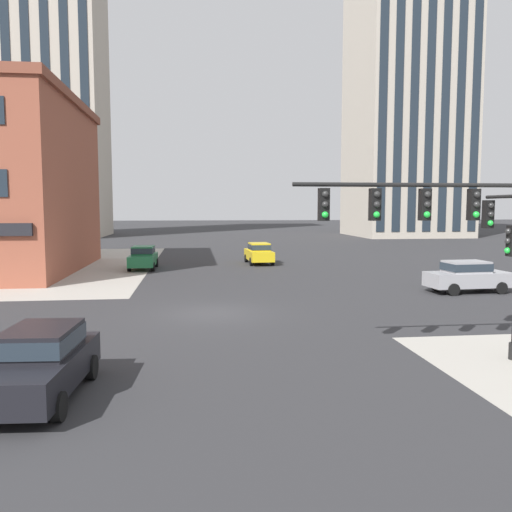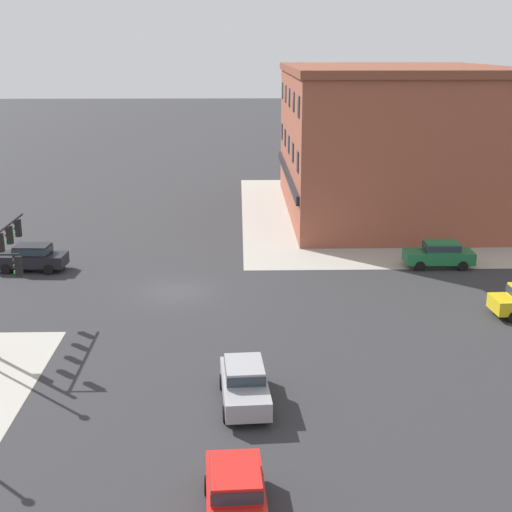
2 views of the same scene
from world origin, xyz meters
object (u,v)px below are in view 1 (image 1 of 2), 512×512
car_main_northbound_far (259,252)px  car_cross_westbound (468,275)px  car_main_northbound_near (143,257)px  car_cross_eastbound (41,360)px  traffic_signal_main (459,230)px

car_main_northbound_far → car_cross_westbound: 17.90m
car_main_northbound_near → car_cross_eastbound: size_ratio=0.98×
car_main_northbound_near → traffic_signal_main: bearing=-65.1°
car_main_northbound_near → car_main_northbound_far: (8.86, 2.55, 0.00)m
car_main_northbound_near → car_cross_eastbound: bearing=-89.9°
car_main_northbound_near → car_cross_westbound: bearing=-35.2°
traffic_signal_main → car_main_northbound_far: (-2.47, 26.97, -2.92)m
car_main_northbound_far → car_main_northbound_near: bearing=-163.9°
car_main_northbound_near → car_cross_westbound: (18.10, -12.78, 0.00)m
car_main_northbound_near → car_cross_eastbound: same height
car_cross_westbound → car_cross_eastbound: bearing=-143.4°
car_cross_eastbound → car_main_northbound_far: bearing=73.0°
car_main_northbound_far → car_cross_eastbound: same height
car_cross_eastbound → car_cross_westbound: size_ratio=1.00×
car_cross_eastbound → car_cross_westbound: same height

